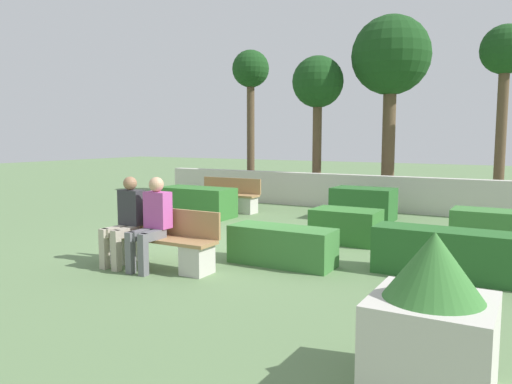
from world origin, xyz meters
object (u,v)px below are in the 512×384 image
bench_left_side (228,199)px  person_seated_woman (126,217)px  bench_front (160,245)px  tree_rightmost (505,60)px  tree_leftmost (251,77)px  planter_corner_left (432,320)px  tree_center_right (391,59)px  tree_center_left (318,86)px  person_seated_man (152,219)px

bench_left_side → person_seated_woman: size_ratio=1.30×
bench_front → bench_left_side: bearing=112.5°
bench_front → tree_rightmost: tree_rightmost is taller
bench_front → tree_leftmost: (-3.70, 9.09, 3.61)m
planter_corner_left → tree_rightmost: 11.40m
bench_front → planter_corner_left: size_ratio=1.50×
person_seated_woman → planter_corner_left: bearing=-19.9°
tree_center_right → planter_corner_left: bearing=-73.5°
person_seated_woman → tree_leftmost: (-3.16, 9.23, 3.20)m
tree_center_left → bench_left_side: bearing=-112.5°
bench_left_side → bench_front: bearing=-66.7°
tree_center_right → tree_rightmost: (2.93, 0.13, -0.23)m
bench_left_side → tree_rightmost: tree_rightmost is taller
bench_front → planter_corner_left: bearing=-23.8°
bench_left_side → tree_center_left: (1.25, 3.01, 3.11)m
tree_center_left → tree_rightmost: (4.90, 0.76, 0.49)m
person_seated_woman → tree_center_right: size_ratio=0.25×
planter_corner_left → tree_center_right: tree_center_right is taller
tree_center_right → tree_rightmost: 2.94m
tree_center_left → tree_center_right: tree_center_right is taller
person_seated_man → tree_rightmost: tree_rightmost is taller
planter_corner_left → tree_leftmost: 13.94m
planter_corner_left → person_seated_man: bearing=157.9°
bench_front → person_seated_man: (-0.02, -0.14, 0.42)m
person_seated_man → tree_center_left: 8.87m
bench_front → bench_left_side: (-2.18, 5.25, -0.01)m
person_seated_man → tree_center_left: tree_center_left is taller
bench_front → person_seated_man: 0.44m
tree_leftmost → tree_center_right: size_ratio=0.90×
tree_center_left → tree_leftmost: bearing=163.4°
tree_center_left → tree_rightmost: 4.98m
person_seated_man → tree_leftmost: tree_leftmost is taller
person_seated_man → planter_corner_left: person_seated_man is taller
bench_left_side → person_seated_woman: bearing=-72.4°
bench_left_side → planter_corner_left: (6.41, -7.12, 0.24)m
tree_center_right → tree_leftmost: bearing=177.7°
tree_center_left → tree_center_right: size_ratio=0.80×
tree_center_left → bench_front: bearing=-83.6°
person_seated_man → planter_corner_left: bearing=-22.1°
person_seated_woman → tree_center_right: (1.58, 9.04, 3.42)m
tree_center_right → bench_left_side: bearing=-131.4°
bench_left_side → person_seated_man: 5.82m
person_seated_woman → planter_corner_left: 5.07m
bench_left_side → tree_rightmost: (6.15, 3.78, 3.60)m
planter_corner_left → tree_center_left: 11.73m
planter_corner_left → tree_leftmost: (-7.93, 10.96, 3.38)m
person_seated_man → tree_center_right: tree_center_right is taller
bench_left_side → person_seated_man: bearing=-67.4°
person_seated_man → planter_corner_left: size_ratio=1.09×
bench_left_side → tree_leftmost: (-1.52, 3.84, 3.62)m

